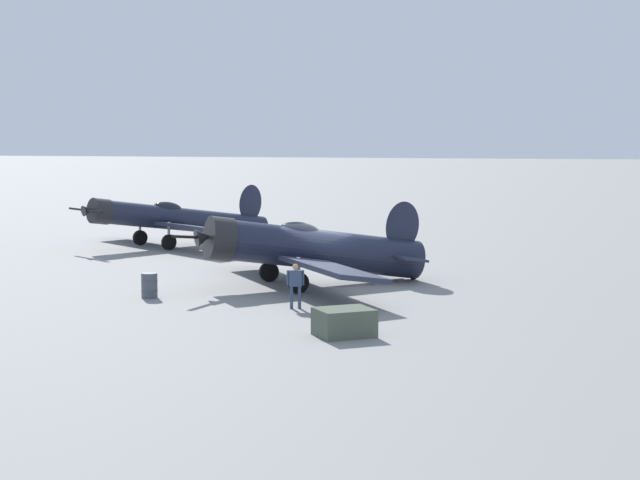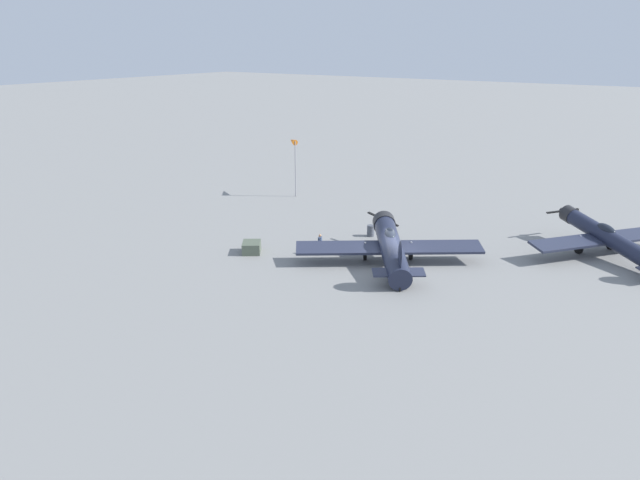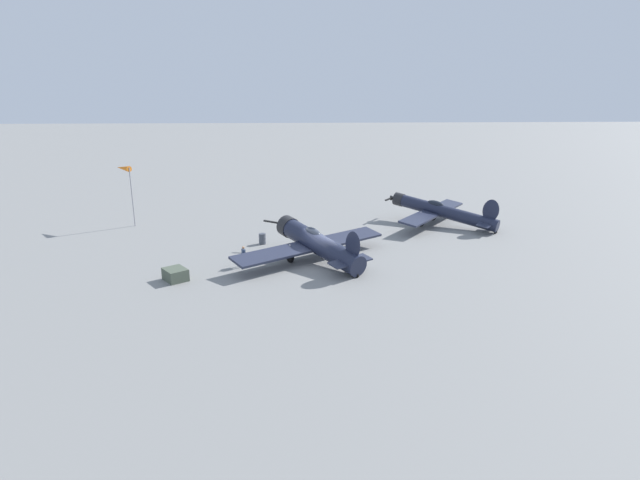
{
  "view_description": "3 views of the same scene",
  "coord_description": "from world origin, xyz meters",
  "px_view_note": "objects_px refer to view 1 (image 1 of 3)",
  "views": [
    {
      "loc": [
        9.67,
        -40.83,
        6.09
      ],
      "look_at": [
        -0.0,
        0.0,
        1.8
      ],
      "focal_mm": 59.89,
      "sensor_mm": 36.0,
      "label": 1
    },
    {
      "loc": [
        34.49,
        17.2,
        15.2
      ],
      "look_at": [
        0.48,
        -5.71,
        1.1
      ],
      "focal_mm": 32.58,
      "sensor_mm": 36.0,
      "label": 2
    },
    {
      "loc": [
        36.36,
        -2.21,
        12.3
      ],
      "look_at": [
        -0.0,
        0.0,
        1.8
      ],
      "focal_mm": 28.33,
      "sensor_mm": 36.0,
      "label": 3
    }
  ],
  "objects_px": {
    "airplane_foreground": "(308,249)",
    "equipment_crate": "(344,322)",
    "ground_crew_mechanic": "(295,282)",
    "fuel_drum": "(149,285)",
    "airplane_mid_apron": "(176,219)"
  },
  "relations": [
    {
      "from": "airplane_foreground",
      "to": "equipment_crate",
      "type": "height_order",
      "value": "airplane_foreground"
    },
    {
      "from": "airplane_foreground",
      "to": "equipment_crate",
      "type": "relative_size",
      "value": 5.76
    },
    {
      "from": "airplane_foreground",
      "to": "ground_crew_mechanic",
      "type": "distance_m",
      "value": 5.51
    },
    {
      "from": "fuel_drum",
      "to": "ground_crew_mechanic",
      "type": "bearing_deg",
      "value": -10.6
    },
    {
      "from": "ground_crew_mechanic",
      "to": "equipment_crate",
      "type": "bearing_deg",
      "value": -167.71
    },
    {
      "from": "airplane_foreground",
      "to": "equipment_crate",
      "type": "distance_m",
      "value": 10.54
    },
    {
      "from": "airplane_foreground",
      "to": "airplane_mid_apron",
      "type": "distance_m",
      "value": 16.41
    },
    {
      "from": "equipment_crate",
      "to": "fuel_drum",
      "type": "relative_size",
      "value": 2.29
    },
    {
      "from": "ground_crew_mechanic",
      "to": "fuel_drum",
      "type": "xyz_separation_m",
      "value": [
        -5.82,
        1.09,
        -0.48
      ]
    },
    {
      "from": "airplane_mid_apron",
      "to": "equipment_crate",
      "type": "distance_m",
      "value": 26.55
    },
    {
      "from": "airplane_mid_apron",
      "to": "ground_crew_mechanic",
      "type": "bearing_deg",
      "value": 69.99
    },
    {
      "from": "airplane_mid_apron",
      "to": "airplane_foreground",
      "type": "bearing_deg",
      "value": 77.36
    },
    {
      "from": "ground_crew_mechanic",
      "to": "equipment_crate",
      "type": "distance_m",
      "value": 5.22
    },
    {
      "from": "equipment_crate",
      "to": "fuel_drum",
      "type": "xyz_separation_m",
      "value": [
        -8.49,
        5.55,
        0.04
      ]
    },
    {
      "from": "airplane_foreground",
      "to": "fuel_drum",
      "type": "xyz_separation_m",
      "value": [
        -4.92,
        -4.32,
        -0.99
      ]
    }
  ]
}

